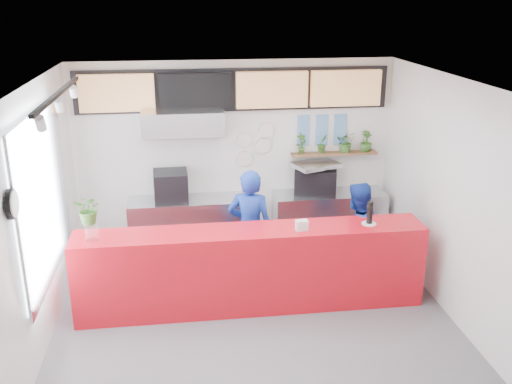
% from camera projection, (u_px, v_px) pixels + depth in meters
% --- Properties ---
extents(floor, '(5.00, 5.00, 0.00)m').
position_uv_depth(floor, '(255.00, 322.00, 7.23)').
color(floor, slate).
rests_on(floor, ground).
extents(ceiling, '(5.00, 5.00, 0.00)m').
position_uv_depth(ceiling, '(255.00, 84.00, 6.24)').
color(ceiling, silver).
extents(wall_back, '(5.00, 0.00, 5.00)m').
position_uv_depth(wall_back, '(235.00, 155.00, 9.07)').
color(wall_back, white).
rests_on(wall_back, ground).
extents(wall_left, '(0.00, 5.00, 5.00)m').
position_uv_depth(wall_left, '(36.00, 222.00, 6.42)').
color(wall_left, white).
rests_on(wall_left, ground).
extents(wall_right, '(0.00, 5.00, 5.00)m').
position_uv_depth(wall_right, '(456.00, 202.00, 7.05)').
color(wall_right, white).
rests_on(wall_right, ground).
extents(service_counter, '(4.50, 0.60, 1.10)m').
position_uv_depth(service_counter, '(251.00, 269.00, 7.42)').
color(service_counter, red).
rests_on(service_counter, ground).
extents(cream_band, '(5.00, 0.02, 0.80)m').
position_uv_depth(cream_band, '(234.00, 86.00, 8.70)').
color(cream_band, beige).
rests_on(cream_band, wall_back).
extents(prep_bench, '(1.80, 0.60, 0.90)m').
position_uv_depth(prep_bench, '(187.00, 226.00, 9.04)').
color(prep_bench, '#B2B5BA').
rests_on(prep_bench, ground).
extents(panini_oven, '(0.53, 0.53, 0.46)m').
position_uv_depth(panini_oven, '(171.00, 186.00, 8.79)').
color(panini_oven, black).
rests_on(panini_oven, prep_bench).
extents(extraction_hood, '(1.20, 0.70, 0.35)m').
position_uv_depth(extraction_hood, '(183.00, 121.00, 8.43)').
color(extraction_hood, '#B2B5BA').
rests_on(extraction_hood, ceiling).
extents(hood_lip, '(1.20, 0.69, 0.31)m').
position_uv_depth(hood_lip, '(183.00, 134.00, 8.50)').
color(hood_lip, '#B2B5BA').
rests_on(hood_lip, ceiling).
extents(right_bench, '(1.80, 0.60, 0.90)m').
position_uv_depth(right_bench, '(329.00, 219.00, 9.33)').
color(right_bench, '#B2B5BA').
rests_on(right_bench, ground).
extents(espresso_machine, '(0.75, 0.61, 0.42)m').
position_uv_depth(espresso_machine, '(315.00, 181.00, 9.08)').
color(espresso_machine, black).
rests_on(espresso_machine, right_bench).
extents(espresso_tray, '(0.83, 0.70, 0.06)m').
position_uv_depth(espresso_tray, '(316.00, 165.00, 8.99)').
color(espresso_tray, '#B1B4B8').
rests_on(espresso_tray, espresso_machine).
extents(herb_shelf, '(1.40, 0.18, 0.04)m').
position_uv_depth(herb_shelf, '(334.00, 154.00, 9.18)').
color(herb_shelf, brown).
rests_on(herb_shelf, wall_back).
extents(menu_board_far_left, '(1.10, 0.10, 0.55)m').
position_uv_depth(menu_board_far_left, '(117.00, 93.00, 8.40)').
color(menu_board_far_left, tan).
rests_on(menu_board_far_left, wall_back).
extents(menu_board_mid_left, '(1.10, 0.10, 0.55)m').
position_uv_depth(menu_board_mid_left, '(196.00, 91.00, 8.54)').
color(menu_board_mid_left, black).
rests_on(menu_board_mid_left, wall_back).
extents(menu_board_mid_right, '(1.10, 0.10, 0.55)m').
position_uv_depth(menu_board_mid_right, '(272.00, 90.00, 8.69)').
color(menu_board_mid_right, tan).
rests_on(menu_board_mid_right, wall_back).
extents(menu_board_far_right, '(1.10, 0.10, 0.55)m').
position_uv_depth(menu_board_far_right, '(346.00, 88.00, 8.83)').
color(menu_board_far_right, tan).
rests_on(menu_board_far_right, wall_back).
extents(soffit, '(4.80, 0.04, 0.65)m').
position_uv_depth(soffit, '(234.00, 90.00, 8.69)').
color(soffit, black).
rests_on(soffit, wall_back).
extents(window_pane, '(0.04, 2.20, 1.90)m').
position_uv_depth(window_pane, '(42.00, 197.00, 6.64)').
color(window_pane, silver).
rests_on(window_pane, wall_left).
extents(window_frame, '(0.03, 2.30, 2.00)m').
position_uv_depth(window_frame, '(44.00, 197.00, 6.64)').
color(window_frame, '#B2B5BA').
rests_on(window_frame, wall_left).
extents(wall_clock_rim, '(0.05, 0.30, 0.30)m').
position_uv_depth(wall_clock_rim, '(11.00, 204.00, 5.40)').
color(wall_clock_rim, black).
rests_on(wall_clock_rim, wall_left).
extents(wall_clock_face, '(0.02, 0.26, 0.26)m').
position_uv_depth(wall_clock_face, '(14.00, 204.00, 5.41)').
color(wall_clock_face, white).
rests_on(wall_clock_face, wall_left).
extents(track_rail, '(0.05, 2.40, 0.04)m').
position_uv_depth(track_rail, '(58.00, 94.00, 6.00)').
color(track_rail, black).
rests_on(track_rail, ceiling).
extents(dec_plate_a, '(0.24, 0.03, 0.24)m').
position_uv_depth(dec_plate_a, '(244.00, 140.00, 8.98)').
color(dec_plate_a, silver).
rests_on(dec_plate_a, wall_back).
extents(dec_plate_b, '(0.24, 0.03, 0.24)m').
position_uv_depth(dec_plate_b, '(263.00, 146.00, 9.05)').
color(dec_plate_b, silver).
rests_on(dec_plate_b, wall_back).
extents(dec_plate_c, '(0.24, 0.03, 0.24)m').
position_uv_depth(dec_plate_c, '(244.00, 159.00, 9.08)').
color(dec_plate_c, silver).
rests_on(dec_plate_c, wall_back).
extents(dec_plate_d, '(0.24, 0.03, 0.24)m').
position_uv_depth(dec_plate_d, '(266.00, 130.00, 8.98)').
color(dec_plate_d, silver).
rests_on(dec_plate_d, wall_back).
extents(photo_frame_a, '(0.20, 0.02, 0.25)m').
position_uv_depth(photo_frame_a, '(304.00, 123.00, 9.03)').
color(photo_frame_a, '#598CBF').
rests_on(photo_frame_a, wall_back).
extents(photo_frame_b, '(0.20, 0.02, 0.25)m').
position_uv_depth(photo_frame_b, '(322.00, 122.00, 9.07)').
color(photo_frame_b, '#598CBF').
rests_on(photo_frame_b, wall_back).
extents(photo_frame_c, '(0.20, 0.02, 0.25)m').
position_uv_depth(photo_frame_c, '(340.00, 122.00, 9.10)').
color(photo_frame_c, '#598CBF').
rests_on(photo_frame_c, wall_back).
extents(photo_frame_d, '(0.20, 0.02, 0.25)m').
position_uv_depth(photo_frame_d, '(303.00, 138.00, 9.11)').
color(photo_frame_d, '#598CBF').
rests_on(photo_frame_d, wall_back).
extents(photo_frame_e, '(0.20, 0.02, 0.25)m').
position_uv_depth(photo_frame_e, '(321.00, 138.00, 9.15)').
color(photo_frame_e, '#598CBF').
rests_on(photo_frame_e, wall_back).
extents(photo_frame_f, '(0.20, 0.02, 0.25)m').
position_uv_depth(photo_frame_f, '(340.00, 137.00, 9.19)').
color(photo_frame_f, '#598CBF').
rests_on(photo_frame_f, wall_back).
extents(staff_center, '(0.72, 0.58, 1.71)m').
position_uv_depth(staff_center, '(250.00, 229.00, 7.90)').
color(staff_center, navy).
rests_on(staff_center, ground).
extents(staff_right, '(0.93, 0.88, 1.51)m').
position_uv_depth(staff_right, '(356.00, 234.00, 7.97)').
color(staff_right, navy).
rests_on(staff_right, ground).
extents(herb_a, '(0.21, 0.18, 0.33)m').
position_uv_depth(herb_a, '(301.00, 143.00, 9.05)').
color(herb_a, '#366523').
rests_on(herb_a, herb_shelf).
extents(herb_b, '(0.21, 0.19, 0.30)m').
position_uv_depth(herb_b, '(322.00, 144.00, 9.10)').
color(herb_b, '#366523').
rests_on(herb_b, herb_shelf).
extents(herb_c, '(0.36, 0.33, 0.34)m').
position_uv_depth(herb_c, '(346.00, 142.00, 9.14)').
color(herb_c, '#366523').
rests_on(herb_c, herb_shelf).
extents(herb_d, '(0.24, 0.23, 0.34)m').
position_uv_depth(herb_d, '(366.00, 141.00, 9.18)').
color(herb_d, '#366523').
rests_on(herb_d, herb_shelf).
extents(glass_vase, '(0.20, 0.20, 0.20)m').
position_uv_depth(glass_vase, '(92.00, 233.00, 6.90)').
color(glass_vase, silver).
rests_on(glass_vase, service_counter).
extents(basil_vase, '(0.41, 0.39, 0.37)m').
position_uv_depth(basil_vase, '(89.00, 209.00, 6.80)').
color(basil_vase, '#366523').
rests_on(basil_vase, glass_vase).
extents(napkin_holder, '(0.17, 0.12, 0.13)m').
position_uv_depth(napkin_holder, '(302.00, 225.00, 7.20)').
color(napkin_holder, white).
rests_on(napkin_holder, service_counter).
extents(white_plate, '(0.19, 0.19, 0.01)m').
position_uv_depth(white_plate, '(369.00, 224.00, 7.41)').
color(white_plate, white).
rests_on(white_plate, service_counter).
extents(pepper_mill, '(0.08, 0.08, 0.30)m').
position_uv_depth(pepper_mill, '(370.00, 212.00, 7.36)').
color(pepper_mill, black).
rests_on(pepper_mill, white_plate).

